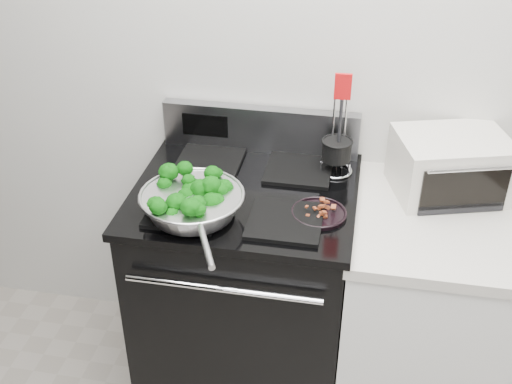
% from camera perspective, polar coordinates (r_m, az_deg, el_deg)
% --- Properties ---
extents(back_wall, '(4.00, 0.02, 2.70)m').
position_cam_1_polar(back_wall, '(2.36, 7.92, 12.06)').
color(back_wall, silver).
rests_on(back_wall, ground).
extents(gas_range, '(0.79, 0.69, 1.13)m').
position_cam_1_polar(gas_range, '(2.55, -0.89, -8.64)').
color(gas_range, black).
rests_on(gas_range, floor).
extents(counter, '(0.62, 0.68, 0.92)m').
position_cam_1_polar(counter, '(2.55, 14.66, -10.74)').
color(counter, white).
rests_on(counter, floor).
extents(skillet, '(0.35, 0.53, 0.07)m').
position_cam_1_polar(skillet, '(2.11, -5.68, -0.94)').
color(skillet, silver).
rests_on(skillet, gas_range).
extents(broccoli_pile, '(0.27, 0.27, 0.09)m').
position_cam_1_polar(broccoli_pile, '(2.10, -5.72, -0.46)').
color(broccoli_pile, black).
rests_on(broccoli_pile, skillet).
extents(bacon_plate, '(0.19, 0.19, 0.04)m').
position_cam_1_polar(bacon_plate, '(2.14, 5.62, -1.65)').
color(bacon_plate, black).
rests_on(bacon_plate, gas_range).
extents(utensil_holder, '(0.13, 0.13, 0.39)m').
position_cam_1_polar(utensil_holder, '(2.36, 7.15, 3.26)').
color(utensil_holder, silver).
rests_on(utensil_holder, gas_range).
extents(toaster_oven, '(0.44, 0.38, 0.22)m').
position_cam_1_polar(toaster_oven, '(2.36, 16.84, 2.29)').
color(toaster_oven, silver).
rests_on(toaster_oven, counter).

